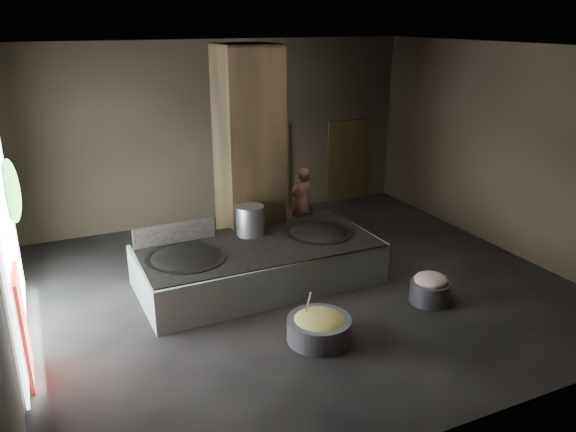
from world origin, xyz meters
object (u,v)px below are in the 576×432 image
veg_basin (319,329)px  stock_pot (250,220)px  hearth_platform (259,264)px  meat_basin (430,292)px  wok_right (319,236)px  wok_left (186,262)px  cook (302,202)px

veg_basin → stock_pot: bearing=91.0°
hearth_platform → stock_pot: stock_pot is taller
meat_basin → wok_right: bearing=119.9°
wok_left → veg_basin: wok_left is taller
wok_left → wok_right: wok_left is taller
stock_pot → cook: 2.40m
cook → veg_basin: cook is taller
cook → veg_basin: size_ratio=1.59×
cook → meat_basin: size_ratio=2.26×
stock_pot → cook: bearing=38.0°
meat_basin → veg_basin: bearing=-173.1°
hearth_platform → stock_pot: bearing=83.4°
wok_left → meat_basin: size_ratio=1.97×
wok_left → meat_basin: wok_left is taller
wok_left → wok_right: 2.80m
wok_left → cook: (3.38, 2.06, 0.09)m
veg_basin → wok_right: bearing=62.6°
stock_pot → veg_basin: size_ratio=0.57×
stock_pot → meat_basin: bearing=-46.1°
cook → veg_basin: bearing=65.1°
wok_right → meat_basin: bearing=-60.1°
hearth_platform → meat_basin: size_ratio=6.25×
wok_right → cook: (0.58, 1.96, 0.09)m
cook → veg_basin: (-1.82, -4.37, -0.64)m
hearth_platform → wok_left: (-1.45, -0.05, 0.35)m
hearth_platform → cook: cook is taller
wok_left → stock_pot: size_ratio=2.42×
hearth_platform → wok_right: bearing=0.7°
cook → hearth_platform: bearing=44.0°
meat_basin → hearth_platform: bearing=141.2°
hearth_platform → meat_basin: (2.57, -2.06, -0.20)m
wok_left → cook: 3.96m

